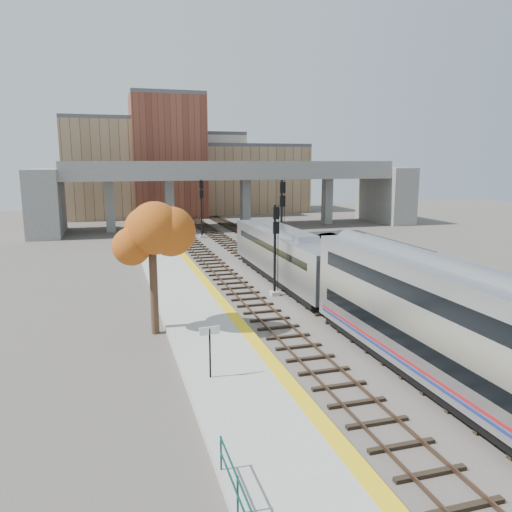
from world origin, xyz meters
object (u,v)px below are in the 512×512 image
object	(u,v)px
locomotive	(286,254)
signal_mast_near	(275,253)
signal_mast_far	(202,209)
car_b	(330,239)
car_a	(311,241)
tree	(152,241)
car_c	(345,236)
signal_mast_mid	(282,222)
coach	(499,350)

from	to	relation	value
locomotive	signal_mast_near	xyz separation A→B (m)	(-2.10, -3.61, 0.85)
signal_mast_far	car_b	size ratio (longest dim) A/B	1.98
car_a	car_b	distance (m)	3.19
locomotive	tree	world-z (taller)	tree
signal_mast_far	tree	xyz separation A→B (m)	(-8.97, -34.25, 1.59)
signal_mast_near	car_c	bearing A→B (deg)	52.72
locomotive	signal_mast_mid	bearing A→B (deg)	73.24
car_a	car_c	world-z (taller)	car_a
car_c	signal_mast_far	bearing A→B (deg)	174.32
signal_mast_far	car_a	size ratio (longest dim) A/B	1.96
signal_mast_far	car_b	world-z (taller)	signal_mast_far
signal_mast_near	signal_mast_far	bearing A→B (deg)	90.00
tree	car_a	size ratio (longest dim) A/B	1.90
car_c	car_a	bearing A→B (deg)	-134.12
coach	tree	xyz separation A→B (m)	(-11.07, 13.35, 2.43)
coach	car_a	size ratio (longest dim) A/B	6.76
tree	signal_mast_near	bearing A→B (deg)	32.19
signal_mast_mid	car_c	size ratio (longest dim) A/B	2.08
coach	signal_mast_near	xyz separation A→B (m)	(-2.10, 19.00, 0.33)
signal_mast_near	signal_mast_far	size ratio (longest dim) A/B	0.90
locomotive	coach	distance (m)	22.61
tree	signal_mast_far	bearing A→B (deg)	75.32
signal_mast_mid	car_a	size ratio (longest dim) A/B	2.11
locomotive	signal_mast_near	bearing A→B (deg)	-120.21
locomotive	signal_mast_far	bearing A→B (deg)	94.80
signal_mast_near	tree	xyz separation A→B (m)	(-8.97, -5.65, 2.10)
coach	car_c	size ratio (longest dim) A/B	6.64
locomotive	car_a	xyz separation A→B (m)	(8.37, 14.73, -1.61)
coach	car_a	world-z (taller)	coach
signal_mast_far	car_a	distance (m)	14.96
signal_mast_near	signal_mast_far	world-z (taller)	signal_mast_far
signal_mast_far	car_a	xyz separation A→B (m)	(10.47, -10.27, -2.97)
locomotive	tree	bearing A→B (deg)	-140.10
car_c	signal_mast_mid	bearing A→B (deg)	-119.03
signal_mast_mid	car_c	world-z (taller)	signal_mast_mid
signal_mast_mid	signal_mast_far	distance (m)	18.81
signal_mast_mid	tree	size ratio (longest dim) A/B	1.11
signal_mast_mid	signal_mast_far	world-z (taller)	signal_mast_mid
signal_mast_near	car_a	bearing A→B (deg)	60.27
coach	signal_mast_near	size ratio (longest dim) A/B	3.84
signal_mast_mid	signal_mast_far	bearing A→B (deg)	102.59
coach	car_c	distance (m)	42.75
tree	car_c	xyz separation A→B (m)	(25.18, 26.94, -4.64)
coach	signal_mast_mid	distance (m)	29.34
locomotive	coach	world-z (taller)	coach
signal_mast_far	tree	distance (m)	35.44
car_a	coach	bearing A→B (deg)	-80.92
car_b	signal_mast_far	bearing A→B (deg)	127.66
locomotive	car_a	world-z (taller)	locomotive
locomotive	car_b	distance (m)	19.64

